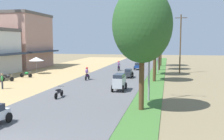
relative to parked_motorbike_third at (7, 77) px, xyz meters
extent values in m
cube|color=#2D3847|center=(-3.21, 3.93, 2.52)|extent=(1.20, 11.85, 0.25)
cube|color=tan|center=(-8.04, 16.21, 4.25)|extent=(8.76, 10.61, 9.60)
cube|color=#2D3847|center=(-3.06, 16.21, 2.52)|extent=(1.20, 10.61, 0.25)
cube|color=#59514C|center=(-8.04, 16.21, 9.30)|extent=(8.96, 10.81, 0.50)
cylinder|color=black|center=(0.59, 0.00, -0.21)|extent=(0.56, 0.06, 0.56)
cylinder|color=black|center=(-0.65, 0.00, -0.21)|extent=(0.56, 0.06, 0.56)
cube|color=#333338|center=(-0.03, 0.00, -0.03)|extent=(1.12, 0.12, 0.12)
ellipsoid|color=black|center=(0.05, 0.00, 0.11)|extent=(0.64, 0.28, 0.32)
cube|color=black|center=(-0.31, 0.00, 0.23)|extent=(0.44, 0.20, 0.10)
cylinder|color=#A5A8AD|center=(0.53, 0.00, 0.06)|extent=(0.26, 0.05, 0.68)
cylinder|color=black|center=(0.47, 0.00, 0.43)|extent=(0.04, 0.54, 0.04)
cylinder|color=black|center=(1.10, 3.54, -0.21)|extent=(0.56, 0.06, 0.56)
cylinder|color=black|center=(-0.14, 3.54, -0.21)|extent=(0.56, 0.06, 0.56)
cube|color=#333338|center=(0.48, 3.54, -0.03)|extent=(1.12, 0.12, 0.12)
ellipsoid|color=#14722D|center=(0.56, 3.54, 0.11)|extent=(0.64, 0.28, 0.32)
cube|color=black|center=(0.20, 3.54, 0.23)|extent=(0.44, 0.20, 0.10)
cylinder|color=#A5A8AD|center=(1.04, 3.54, 0.06)|extent=(0.26, 0.05, 0.68)
cylinder|color=black|center=(0.98, 3.54, 0.43)|extent=(0.04, 0.54, 0.04)
cylinder|color=#99999E|center=(-0.12, 7.68, 0.56)|extent=(0.05, 0.05, 2.10)
cone|color=white|center=(-0.12, 7.68, 1.76)|extent=(2.20, 2.20, 0.55)
cylinder|color=#33333D|center=(2.62, -4.83, -0.08)|extent=(0.14, 0.14, 0.82)
cylinder|color=#33333D|center=(2.69, -4.99, -0.08)|extent=(0.14, 0.14, 0.82)
ellipsoid|color=#338C3F|center=(2.66, -4.91, 0.61)|extent=(0.36, 0.43, 0.56)
sphere|color=#9E7556|center=(2.66, -4.91, 1.02)|extent=(0.22, 0.22, 0.22)
cylinder|color=#4C351E|center=(17.46, -10.25, 1.78)|extent=(0.37, 0.37, 4.55)
ellipsoid|color=#275125|center=(17.46, -10.25, 5.53)|extent=(4.20, 4.20, 5.33)
cylinder|color=#4C351E|center=(17.65, 3.77, 2.05)|extent=(0.37, 0.37, 5.09)
ellipsoid|color=#1D5122|center=(17.65, 3.77, 5.63)|extent=(3.90, 3.90, 3.75)
cylinder|color=#4C351E|center=(17.44, 9.82, 2.15)|extent=(0.32, 0.32, 5.28)
ellipsoid|color=#215C17|center=(17.44, 9.82, 6.03)|extent=(4.05, 4.05, 4.54)
cylinder|color=#4C351E|center=(17.74, 17.08, 2.84)|extent=(0.41, 0.41, 6.67)
ellipsoid|color=#25561D|center=(17.74, 17.08, 7.36)|extent=(3.69, 3.69, 4.29)
cylinder|color=#4C351E|center=(17.82, 24.84, 2.53)|extent=(0.34, 0.34, 6.05)
ellipsoid|color=#1E5526|center=(17.82, 24.84, 6.83)|extent=(4.24, 4.24, 4.63)
cylinder|color=gray|center=(17.76, -7.20, 3.37)|extent=(0.16, 0.16, 7.73)
cylinder|color=gray|center=(17.06, -7.20, 7.08)|extent=(1.40, 0.08, 0.08)
ellipsoid|color=silver|center=(16.36, -7.20, 7.01)|extent=(0.36, 0.20, 0.14)
cylinder|color=gray|center=(18.46, -7.20, 7.08)|extent=(1.40, 0.08, 0.08)
ellipsoid|color=silver|center=(19.16, -7.20, 7.01)|extent=(0.36, 0.20, 0.14)
cylinder|color=gray|center=(17.76, 12.56, 3.42)|extent=(0.16, 0.16, 7.83)
cylinder|color=gray|center=(17.06, 12.56, 7.19)|extent=(1.40, 0.08, 0.08)
ellipsoid|color=silver|center=(16.36, 12.56, 7.12)|extent=(0.36, 0.20, 0.14)
cylinder|color=gray|center=(18.46, 12.56, 7.19)|extent=(1.40, 0.08, 0.08)
ellipsoid|color=silver|center=(19.16, 12.56, 7.12)|extent=(0.36, 0.20, 0.14)
cylinder|color=gray|center=(17.76, 22.27, 3.53)|extent=(0.16, 0.16, 8.05)
cylinder|color=gray|center=(17.06, 22.27, 7.40)|extent=(1.40, 0.08, 0.08)
ellipsoid|color=silver|center=(16.36, 22.27, 7.33)|extent=(0.36, 0.20, 0.14)
cylinder|color=gray|center=(18.46, 22.27, 7.40)|extent=(1.40, 0.08, 0.08)
ellipsoid|color=silver|center=(19.16, 22.27, 7.33)|extent=(0.36, 0.20, 0.14)
cylinder|color=brown|center=(21.05, 13.11, 3.93)|extent=(0.20, 0.20, 8.97)
cube|color=#473323|center=(21.05, 13.11, 7.92)|extent=(1.80, 0.10, 0.10)
cylinder|color=black|center=(10.01, -15.03, -0.17)|extent=(0.10, 0.60, 0.60)
cube|color=#B7BCC1|center=(14.61, -3.42, 0.38)|extent=(0.95, 2.40, 0.95)
cube|color=#232B38|center=(14.61, -3.52, 1.03)|extent=(0.87, 2.00, 0.35)
cylinder|color=black|center=(15.14, -4.28, -0.13)|extent=(0.12, 0.68, 0.68)
cylinder|color=black|center=(14.07, -4.28, -0.13)|extent=(0.12, 0.68, 0.68)
cylinder|color=black|center=(15.14, -2.56, -0.13)|extent=(0.12, 0.68, 0.68)
cylinder|color=black|center=(14.07, -2.56, -0.13)|extent=(0.12, 0.68, 0.68)
cube|color=#282D33|center=(14.10, 6.17, 0.10)|extent=(0.88, 2.25, 0.44)
cube|color=#232B38|center=(14.10, 6.07, 0.52)|extent=(0.81, 1.30, 0.40)
cylinder|color=black|center=(14.59, 5.36, -0.15)|extent=(0.11, 0.64, 0.64)
cylinder|color=black|center=(13.60, 5.36, -0.15)|extent=(0.11, 0.64, 0.64)
cylinder|color=black|center=(14.59, 6.98, -0.15)|extent=(0.11, 0.64, 0.64)
cylinder|color=black|center=(13.60, 6.98, -0.15)|extent=(0.11, 0.64, 0.64)
cube|color=navy|center=(14.16, 16.54, 0.10)|extent=(0.88, 2.25, 0.44)
cube|color=#232B38|center=(14.16, 16.44, 0.52)|extent=(0.81, 1.30, 0.40)
cylinder|color=black|center=(14.66, 15.73, -0.15)|extent=(0.11, 0.64, 0.64)
cylinder|color=black|center=(13.67, 15.73, -0.15)|extent=(0.11, 0.64, 0.64)
cylinder|color=black|center=(14.66, 17.35, -0.15)|extent=(0.11, 0.64, 0.64)
cylinder|color=black|center=(13.67, 17.35, -0.15)|extent=(0.11, 0.64, 0.64)
cylinder|color=black|center=(10.08, -7.14, -0.19)|extent=(0.06, 0.56, 0.56)
cylinder|color=black|center=(10.08, -8.38, -0.19)|extent=(0.06, 0.56, 0.56)
cube|color=#333338|center=(10.08, -7.76, -0.01)|extent=(0.12, 1.12, 0.12)
ellipsoid|color=black|center=(10.08, -7.68, 0.13)|extent=(0.28, 0.64, 0.32)
cube|color=black|center=(10.08, -8.04, 0.25)|extent=(0.20, 0.44, 0.10)
cylinder|color=#A5A8AD|center=(10.08, -7.20, 0.08)|extent=(0.05, 0.26, 0.68)
cylinder|color=black|center=(10.08, -7.26, 0.45)|extent=(0.54, 0.04, 0.04)
cylinder|color=black|center=(9.30, 3.66, -0.19)|extent=(0.06, 0.56, 0.56)
cylinder|color=black|center=(9.30, 2.42, -0.19)|extent=(0.06, 0.56, 0.56)
cube|color=#333338|center=(9.30, 3.04, -0.01)|extent=(0.12, 1.12, 0.12)
ellipsoid|color=#8C1E8C|center=(9.30, 3.12, 0.13)|extent=(0.28, 0.64, 0.32)
cube|color=black|center=(9.30, 2.76, 0.25)|extent=(0.20, 0.44, 0.10)
cylinder|color=#A5A8AD|center=(9.30, 3.60, 0.08)|extent=(0.05, 0.26, 0.68)
cylinder|color=black|center=(9.30, 3.54, 0.45)|extent=(0.54, 0.04, 0.04)
ellipsoid|color=#724C8C|center=(9.30, 2.84, 0.65)|extent=(0.36, 0.28, 0.64)
sphere|color=red|center=(9.30, 2.88, 1.05)|extent=(0.28, 0.28, 0.28)
cylinder|color=#2D2D38|center=(9.16, 2.94, 0.01)|extent=(0.12, 0.12, 0.48)
cylinder|color=#2D2D38|center=(9.44, 2.94, 0.01)|extent=(0.12, 0.12, 0.48)
cylinder|color=black|center=(11.27, 14.94, -0.19)|extent=(0.06, 0.56, 0.56)
cylinder|color=black|center=(11.27, 13.70, -0.19)|extent=(0.06, 0.56, 0.56)
cube|color=#333338|center=(11.27, 14.32, -0.01)|extent=(0.12, 1.12, 0.12)
ellipsoid|color=#8C1E8C|center=(11.27, 14.40, 0.13)|extent=(0.28, 0.64, 0.32)
cube|color=black|center=(11.27, 14.04, 0.25)|extent=(0.20, 0.44, 0.10)
cylinder|color=#A5A8AD|center=(11.27, 14.88, 0.08)|extent=(0.05, 0.26, 0.68)
cylinder|color=black|center=(11.27, 14.82, 0.45)|extent=(0.54, 0.04, 0.04)
ellipsoid|color=#724C8C|center=(11.27, 14.12, 0.65)|extent=(0.36, 0.28, 0.64)
sphere|color=red|center=(11.27, 14.16, 1.05)|extent=(0.28, 0.28, 0.28)
cylinder|color=#2D2D38|center=(11.13, 14.22, 0.01)|extent=(0.12, 0.12, 0.48)
cylinder|color=#2D2D38|center=(11.41, 14.22, 0.01)|extent=(0.12, 0.12, 0.48)
camera|label=1|loc=(19.27, -28.92, 4.37)|focal=42.62mm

